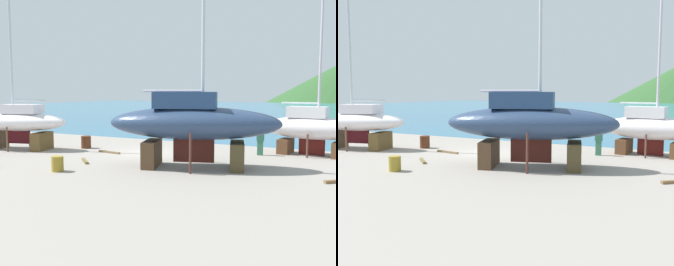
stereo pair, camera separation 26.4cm
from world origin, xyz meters
TOP-DOWN VIEW (x-y plane):
  - ground_plane at (0.00, -2.92)m, footprint 39.51×39.51m
  - sea_water at (0.00, 57.67)m, footprint 158.05×102.63m
  - sailboat_large_starboard at (4.64, -2.88)m, footprint 9.44×5.58m
  - sailboat_small_center at (-8.66, -2.40)m, footprint 7.44×4.05m
  - sailboat_mid_port at (9.58, 4.09)m, footprint 6.73×2.60m
  - worker at (6.74, 2.71)m, footprint 0.46×0.28m
  - barrel_tipped_center at (1.66, 2.68)m, footprint 1.00×0.70m
  - barrel_tipped_left at (-0.96, -6.94)m, footprint 0.82×0.82m
  - barrel_blue_faded at (-4.87, 0.09)m, footprint 0.78×0.78m
  - timber_long_aft at (-1.44, -4.24)m, footprint 1.24×1.16m
  - timber_short_skew at (-2.13, -0.97)m, footprint 1.78×0.38m

SIDE VIEW (x-z plane):
  - ground_plane at x=0.00m, z-range 0.00..0.00m
  - sea_water at x=0.00m, z-range 0.00..0.00m
  - timber_long_aft at x=-1.44m, z-range 0.00..0.12m
  - timber_short_skew at x=-2.13m, z-range 0.00..0.13m
  - barrel_tipped_center at x=1.66m, z-range 0.00..0.58m
  - barrel_tipped_left at x=-0.96m, z-range 0.00..0.76m
  - barrel_blue_faded at x=-4.87m, z-range 0.00..0.86m
  - worker at x=6.74m, z-range 0.04..1.81m
  - sailboat_mid_port at x=9.58m, z-range -4.03..7.49m
  - sailboat_small_center at x=-8.66m, z-range -3.75..7.45m
  - sailboat_large_starboard at x=4.64m, z-range -4.40..9.06m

